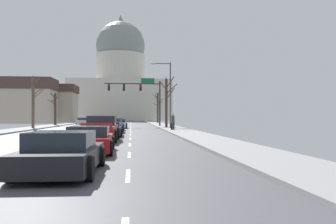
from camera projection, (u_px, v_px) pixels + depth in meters
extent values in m
cube|color=#4E4E53|center=(97.00, 131.00, 38.68)|extent=(14.00, 180.00, 0.06)
cube|color=yellow|center=(96.00, 131.00, 38.67)|extent=(0.10, 176.40, 0.00)
cube|color=yellow|center=(99.00, 131.00, 38.69)|extent=(0.10, 176.40, 0.00)
cube|color=silver|center=(128.00, 175.00, 9.87)|extent=(0.12, 2.20, 0.00)
cube|color=silver|center=(129.00, 155.00, 15.05)|extent=(0.12, 2.20, 0.00)
cube|color=silver|center=(130.00, 145.00, 20.22)|extent=(0.12, 2.20, 0.00)
cube|color=silver|center=(130.00, 139.00, 25.40)|extent=(0.12, 2.20, 0.00)
cube|color=silver|center=(130.00, 135.00, 30.57)|extent=(0.12, 2.20, 0.00)
cube|color=silver|center=(131.00, 132.00, 35.74)|extent=(0.12, 2.20, 0.00)
cube|color=silver|center=(131.00, 130.00, 40.92)|extent=(0.12, 2.20, 0.00)
cube|color=silver|center=(131.00, 128.00, 46.09)|extent=(0.12, 2.20, 0.00)
cube|color=silver|center=(131.00, 127.00, 51.27)|extent=(0.12, 2.20, 0.00)
cube|color=silver|center=(131.00, 126.00, 56.44)|extent=(0.12, 2.20, 0.00)
cube|color=silver|center=(131.00, 125.00, 61.61)|extent=(0.12, 2.20, 0.00)
cube|color=silver|center=(131.00, 124.00, 66.79)|extent=(0.12, 2.20, 0.00)
cube|color=silver|center=(131.00, 124.00, 71.96)|extent=(0.12, 2.20, 0.00)
cube|color=silver|center=(131.00, 123.00, 77.14)|extent=(0.12, 2.20, 0.00)
cube|color=silver|center=(131.00, 123.00, 82.31)|extent=(0.12, 2.20, 0.00)
cube|color=silver|center=(131.00, 122.00, 87.49)|extent=(0.12, 2.20, 0.00)
cube|color=silver|center=(131.00, 122.00, 92.66)|extent=(0.12, 2.20, 0.00)
cube|color=silver|center=(131.00, 121.00, 97.83)|extent=(0.12, 2.20, 0.00)
cube|color=silver|center=(131.00, 121.00, 103.01)|extent=(0.12, 2.20, 0.00)
cube|color=silver|center=(26.00, 139.00, 24.70)|extent=(0.12, 2.20, 0.00)
cube|color=silver|center=(44.00, 135.00, 29.88)|extent=(0.12, 2.20, 0.00)
cube|color=silver|center=(57.00, 132.00, 35.05)|extent=(0.12, 2.20, 0.00)
cube|color=silver|center=(67.00, 130.00, 40.22)|extent=(0.12, 2.20, 0.00)
cube|color=silver|center=(74.00, 128.00, 45.40)|extent=(0.12, 2.20, 0.00)
cube|color=silver|center=(80.00, 127.00, 50.57)|extent=(0.12, 2.20, 0.00)
cube|color=silver|center=(85.00, 126.00, 55.75)|extent=(0.12, 2.20, 0.00)
cube|color=silver|center=(89.00, 125.00, 60.92)|extent=(0.12, 2.20, 0.00)
cube|color=silver|center=(92.00, 124.00, 66.09)|extent=(0.12, 2.20, 0.00)
cube|color=silver|center=(95.00, 124.00, 71.27)|extent=(0.12, 2.20, 0.00)
cube|color=silver|center=(97.00, 123.00, 76.44)|extent=(0.12, 2.20, 0.00)
cube|color=silver|center=(100.00, 123.00, 81.62)|extent=(0.12, 2.20, 0.00)
cube|color=silver|center=(102.00, 122.00, 86.79)|extent=(0.12, 2.20, 0.00)
cube|color=silver|center=(103.00, 122.00, 91.96)|extent=(0.12, 2.20, 0.00)
cube|color=silver|center=(105.00, 122.00, 97.14)|extent=(0.12, 2.20, 0.00)
cube|color=silver|center=(106.00, 121.00, 102.31)|extent=(0.12, 2.20, 0.00)
cube|color=gray|center=(177.00, 130.00, 39.52)|extent=(3.00, 180.00, 0.14)
cube|color=gray|center=(14.00, 130.00, 37.84)|extent=(3.00, 180.00, 0.14)
cylinder|color=#28282D|center=(160.00, 103.00, 52.05)|extent=(0.22, 0.22, 6.37)
cylinder|color=#28282D|center=(132.00, 84.00, 51.68)|extent=(7.80, 0.16, 0.16)
cube|color=black|center=(141.00, 88.00, 51.80)|extent=(0.32, 0.28, 0.92)
sphere|color=red|center=(141.00, 86.00, 51.64)|extent=(0.22, 0.22, 0.22)
sphere|color=#332B05|center=(141.00, 88.00, 51.64)|extent=(0.22, 0.22, 0.22)
sphere|color=black|center=(141.00, 90.00, 51.63)|extent=(0.22, 0.22, 0.22)
cube|color=black|center=(124.00, 88.00, 51.56)|extent=(0.32, 0.28, 0.92)
sphere|color=red|center=(124.00, 85.00, 51.41)|extent=(0.22, 0.22, 0.22)
sphere|color=#332B05|center=(124.00, 87.00, 51.40)|extent=(0.22, 0.22, 0.22)
sphere|color=black|center=(124.00, 89.00, 51.40)|extent=(0.22, 0.22, 0.22)
cube|color=black|center=(109.00, 87.00, 51.35)|extent=(0.32, 0.28, 0.92)
sphere|color=red|center=(109.00, 85.00, 51.20)|extent=(0.22, 0.22, 0.22)
sphere|color=#332B05|center=(109.00, 87.00, 51.19)|extent=(0.22, 0.22, 0.22)
sphere|color=black|center=(109.00, 89.00, 51.19)|extent=(0.22, 0.22, 0.22)
cube|color=#146033|center=(148.00, 81.00, 51.93)|extent=(1.90, 0.06, 0.70)
cylinder|color=#333338|center=(170.00, 95.00, 43.61)|extent=(0.14, 0.14, 7.82)
cylinder|color=#333338|center=(162.00, 63.00, 43.54)|extent=(2.05, 0.09, 0.09)
cube|color=#B2B2AD|center=(153.00, 64.00, 43.44)|extent=(0.56, 0.24, 0.16)
cube|color=beige|center=(120.00, 101.00, 119.22)|extent=(32.17, 18.60, 12.83)
cylinder|color=beige|center=(121.00, 68.00, 119.32)|extent=(15.72, 15.72, 8.72)
sphere|color=gray|center=(121.00, 46.00, 119.39)|extent=(15.86, 15.86, 15.86)
cone|color=gray|center=(121.00, 18.00, 119.47)|extent=(1.80, 1.80, 2.40)
cube|color=silver|center=(119.00, 125.00, 46.70)|extent=(1.90, 4.31, 0.58)
cube|color=#232D38|center=(119.00, 121.00, 46.44)|extent=(1.67, 2.14, 0.43)
cylinder|color=black|center=(112.00, 125.00, 47.93)|extent=(0.22, 0.64, 0.64)
cylinder|color=black|center=(126.00, 125.00, 48.12)|extent=(0.22, 0.64, 0.64)
cylinder|color=black|center=(111.00, 126.00, 45.28)|extent=(0.22, 0.64, 0.64)
cylinder|color=black|center=(126.00, 126.00, 45.46)|extent=(0.22, 0.64, 0.64)
cube|color=navy|center=(115.00, 126.00, 40.23)|extent=(1.79, 4.47, 0.68)
cube|color=#232D38|center=(115.00, 120.00, 39.86)|extent=(1.55, 1.89, 0.47)
cylinder|color=black|center=(108.00, 127.00, 41.51)|extent=(0.23, 0.64, 0.64)
cylinder|color=black|center=(123.00, 127.00, 41.70)|extent=(0.23, 0.64, 0.64)
cylinder|color=black|center=(106.00, 128.00, 38.76)|extent=(0.23, 0.64, 0.64)
cylinder|color=black|center=(123.00, 128.00, 38.95)|extent=(0.23, 0.64, 0.64)
cube|color=black|center=(112.00, 128.00, 34.22)|extent=(1.86, 4.40, 0.63)
cube|color=#232D38|center=(112.00, 122.00, 33.97)|extent=(1.61, 2.05, 0.48)
cylinder|color=black|center=(104.00, 129.00, 35.50)|extent=(0.23, 0.64, 0.64)
cylinder|color=black|center=(123.00, 129.00, 35.65)|extent=(0.23, 0.64, 0.64)
cylinder|color=black|center=(101.00, 130.00, 32.79)|extent=(0.23, 0.64, 0.64)
cylinder|color=black|center=(122.00, 130.00, 32.94)|extent=(0.23, 0.64, 0.64)
cube|color=navy|center=(110.00, 131.00, 28.48)|extent=(1.78, 4.44, 0.56)
cube|color=#232D38|center=(110.00, 124.00, 28.37)|extent=(1.54, 2.02, 0.42)
cylinder|color=black|center=(100.00, 131.00, 29.75)|extent=(0.23, 0.64, 0.64)
cylinder|color=black|center=(121.00, 131.00, 29.94)|extent=(0.23, 0.64, 0.64)
cylinder|color=black|center=(97.00, 133.00, 27.03)|extent=(0.23, 0.64, 0.64)
cylinder|color=black|center=(121.00, 133.00, 27.22)|extent=(0.23, 0.64, 0.64)
cube|color=maroon|center=(101.00, 132.00, 22.96)|extent=(1.95, 5.40, 0.75)
cube|color=#1E2833|center=(102.00, 121.00, 23.72)|extent=(1.77, 1.84, 0.62)
cube|color=maroon|center=(96.00, 125.00, 20.34)|extent=(1.75, 0.12, 0.22)
cylinder|color=black|center=(89.00, 134.00, 24.48)|extent=(0.29, 0.80, 0.80)
cylinder|color=black|center=(117.00, 133.00, 24.65)|extent=(0.29, 0.80, 0.80)
cylinder|color=black|center=(82.00, 136.00, 21.26)|extent=(0.29, 0.80, 0.80)
cylinder|color=black|center=(115.00, 136.00, 21.44)|extent=(0.29, 0.80, 0.80)
cube|color=#B71414|center=(90.00, 142.00, 15.87)|extent=(1.91, 4.65, 0.57)
cube|color=#232D38|center=(89.00, 131.00, 15.50)|extent=(1.64, 2.32, 0.43)
cylinder|color=black|center=(73.00, 143.00, 17.18)|extent=(0.23, 0.64, 0.64)
cylinder|color=black|center=(112.00, 143.00, 17.40)|extent=(0.23, 0.64, 0.64)
cylinder|color=black|center=(63.00, 148.00, 14.34)|extent=(0.23, 0.64, 0.64)
cylinder|color=black|center=(110.00, 148.00, 14.56)|extent=(0.23, 0.64, 0.64)
cube|color=black|center=(62.00, 158.00, 10.22)|extent=(1.97, 4.45, 0.55)
cube|color=#232D38|center=(61.00, 140.00, 10.13)|extent=(1.68, 2.03, 0.46)
cylinder|color=black|center=(42.00, 157.00, 11.52)|extent=(0.24, 0.65, 0.64)
cylinder|color=black|center=(101.00, 156.00, 11.65)|extent=(0.24, 0.65, 0.64)
cylinder|color=black|center=(11.00, 169.00, 8.79)|extent=(0.24, 0.65, 0.64)
cylinder|color=black|center=(89.00, 169.00, 8.93)|extent=(0.24, 0.65, 0.64)
cube|color=silver|center=(97.00, 123.00, 56.18)|extent=(1.80, 4.31, 0.58)
cube|color=#232D38|center=(97.00, 120.00, 56.39)|extent=(1.57, 2.05, 0.44)
cylinder|color=black|center=(102.00, 124.00, 54.93)|extent=(0.22, 0.64, 0.64)
cylinder|color=black|center=(90.00, 124.00, 54.77)|extent=(0.22, 0.64, 0.64)
cylinder|color=black|center=(103.00, 124.00, 57.59)|extent=(0.22, 0.64, 0.64)
cylinder|color=black|center=(92.00, 124.00, 57.42)|extent=(0.22, 0.64, 0.64)
cube|color=silver|center=(83.00, 122.00, 66.55)|extent=(1.96, 4.52, 0.59)
cube|color=#232D38|center=(83.00, 119.00, 66.74)|extent=(1.65, 2.06, 0.47)
cylinder|color=black|center=(87.00, 123.00, 65.22)|extent=(0.24, 0.65, 0.64)
cylinder|color=black|center=(76.00, 123.00, 65.11)|extent=(0.24, 0.65, 0.64)
cylinder|color=black|center=(89.00, 122.00, 67.98)|extent=(0.24, 0.65, 0.64)
cylinder|color=black|center=(79.00, 122.00, 67.87)|extent=(0.24, 0.65, 0.64)
cube|color=#1E7247|center=(91.00, 121.00, 76.69)|extent=(1.80, 4.73, 0.70)
cube|color=#232D38|center=(91.00, 118.00, 76.83)|extent=(1.55, 2.36, 0.46)
cylinder|color=black|center=(94.00, 122.00, 75.35)|extent=(0.23, 0.64, 0.64)
cylinder|color=black|center=(86.00, 122.00, 75.15)|extent=(0.23, 0.64, 0.64)
cylinder|color=black|center=(95.00, 121.00, 78.24)|extent=(0.23, 0.64, 0.64)
cylinder|color=black|center=(87.00, 122.00, 78.04)|extent=(0.23, 0.64, 0.64)
cube|color=#B2A38E|center=(47.00, 108.00, 85.18)|extent=(13.00, 9.22, 6.89)
cube|color=#47332D|center=(47.00, 89.00, 85.22)|extent=(13.52, 9.59, 1.78)
cube|color=#B2A38E|center=(26.00, 107.00, 74.30)|extent=(10.85, 8.01, 6.79)
cube|color=#47332D|center=(27.00, 84.00, 74.34)|extent=(11.29, 8.33, 2.34)
cylinder|color=#423328|center=(158.00, 108.00, 73.37)|extent=(0.35, 0.35, 6.04)
cylinder|color=#423328|center=(156.00, 97.00, 72.82)|extent=(0.74, 1.18, 1.04)
cylinder|color=#423328|center=(155.00, 96.00, 73.06)|extent=(1.28, 0.64, 1.11)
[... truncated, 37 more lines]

